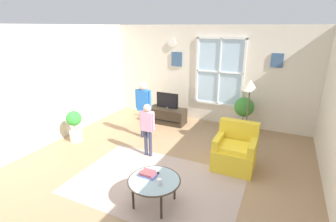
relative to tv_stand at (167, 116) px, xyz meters
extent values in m
cube|color=#9E7A56|center=(0.90, -2.49, -0.23)|extent=(6.25, 6.87, 0.02)
cube|color=beige|center=(0.90, 0.70, 1.12)|extent=(5.65, 0.12, 2.67)
cube|color=silver|center=(1.26, 0.63, 1.24)|extent=(1.27, 0.02, 1.78)
cube|color=white|center=(1.26, 0.61, 2.13)|extent=(1.33, 0.04, 0.06)
cube|color=white|center=(1.26, 0.61, 0.35)|extent=(1.33, 0.04, 0.06)
cube|color=white|center=(0.63, 0.61, 1.24)|extent=(0.06, 0.04, 1.78)
cube|color=white|center=(1.89, 0.61, 1.24)|extent=(0.06, 0.04, 1.78)
cube|color=white|center=(1.26, 0.61, 1.24)|extent=(0.03, 0.04, 1.78)
cube|color=white|center=(1.26, 0.61, 1.24)|extent=(1.27, 0.04, 0.03)
cube|color=#38567A|center=(0.00, 0.62, 1.52)|extent=(0.32, 0.03, 0.40)
cube|color=#38567A|center=(2.65, 0.62, 1.63)|extent=(0.28, 0.03, 0.34)
cylinder|color=silver|center=(-0.14, 0.61, 1.97)|extent=(0.24, 0.04, 0.24)
cube|color=beige|center=(-1.99, -2.49, 1.12)|extent=(0.12, 6.27, 2.67)
cube|color=tan|center=(1.06, -2.72, -0.21)|extent=(2.91, 1.96, 0.01)
cube|color=#2D2319|center=(0.00, 0.00, 0.00)|extent=(1.04, 0.47, 0.43)
cube|color=black|center=(0.00, -0.24, -0.06)|extent=(0.94, 0.02, 0.02)
cylinder|color=#4C4C4C|center=(0.00, 0.00, 0.24)|extent=(0.08, 0.08, 0.05)
cube|color=black|center=(0.00, 0.00, 0.45)|extent=(0.64, 0.05, 0.42)
cube|color=black|center=(0.00, -0.03, 0.45)|extent=(0.60, 0.01, 0.38)
cube|color=yellow|center=(2.19, -1.60, -0.01)|extent=(0.76, 0.72, 0.42)
cube|color=yellow|center=(2.19, -1.30, 0.43)|extent=(0.76, 0.16, 0.45)
cube|color=yellow|center=(1.87, -1.60, 0.30)|extent=(0.12, 0.65, 0.20)
cube|color=yellow|center=(2.51, -1.60, 0.30)|extent=(0.12, 0.65, 0.20)
cube|color=yellow|center=(2.19, -1.65, 0.24)|extent=(0.61, 0.50, 0.08)
cylinder|color=#99B2B7|center=(1.30, -3.21, 0.21)|extent=(0.79, 0.79, 0.02)
torus|color=#3F3328|center=(1.30, -3.21, 0.21)|extent=(0.81, 0.81, 0.02)
cylinder|color=#33281E|center=(1.06, -2.97, -0.01)|extent=(0.04, 0.04, 0.42)
cylinder|color=#33281E|center=(1.53, -2.97, -0.01)|extent=(0.04, 0.04, 0.42)
cylinder|color=#33281E|center=(1.06, -3.45, -0.01)|extent=(0.04, 0.04, 0.42)
cylinder|color=#33281E|center=(1.53, -3.45, -0.01)|extent=(0.04, 0.04, 0.42)
cube|color=#6477C9|center=(1.16, -3.16, 0.23)|extent=(0.26, 0.16, 0.02)
cube|color=#A04768|center=(1.16, -3.16, 0.26)|extent=(0.23, 0.16, 0.03)
cube|color=brown|center=(1.16, -3.16, 0.28)|extent=(0.20, 0.18, 0.02)
cylinder|color=white|center=(1.42, -3.27, 0.26)|extent=(0.07, 0.07, 0.08)
cube|color=black|center=(1.25, -3.09, 0.23)|extent=(0.10, 0.14, 0.02)
cylinder|color=#333851|center=(0.40, -1.90, 0.07)|extent=(0.07, 0.07, 0.58)
cylinder|color=#333851|center=(0.51, -1.90, 0.07)|extent=(0.07, 0.07, 0.58)
cube|color=#DB9EBC|center=(0.45, -1.90, 0.57)|extent=(0.25, 0.13, 0.41)
sphere|color=#D8AD8C|center=(0.45, -1.90, 0.86)|extent=(0.16, 0.16, 0.16)
cylinder|color=#DB9EBC|center=(0.31, -1.92, 0.59)|extent=(0.05, 0.05, 0.37)
cylinder|color=#DB9EBC|center=(0.60, -1.92, 0.59)|extent=(0.05, 0.05, 0.37)
cylinder|color=#333851|center=(-0.14, -1.14, 0.14)|extent=(0.09, 0.09, 0.71)
cylinder|color=#333851|center=(-0.01, -1.14, 0.14)|extent=(0.09, 0.09, 0.71)
cube|color=blue|center=(-0.08, -1.14, 0.75)|extent=(0.31, 0.16, 0.50)
sphere|color=beige|center=(-0.08, -1.14, 1.10)|extent=(0.19, 0.19, 0.19)
cylinder|color=blue|center=(-0.26, -1.16, 0.77)|extent=(0.06, 0.06, 0.45)
cylinder|color=blue|center=(0.10, -1.16, 0.77)|extent=(0.06, 0.06, 0.45)
cylinder|color=#9E6B4C|center=(2.04, 0.24, -0.10)|extent=(0.35, 0.35, 0.24)
cylinder|color=#4C7238|center=(2.04, 0.24, 0.12)|extent=(0.02, 0.02, 0.20)
sphere|color=#367F2E|center=(2.04, 0.24, 0.47)|extent=(0.50, 0.50, 0.50)
cylinder|color=silver|center=(-1.48, -2.01, -0.09)|extent=(0.29, 0.29, 0.26)
cylinder|color=#4C7238|center=(-1.48, -2.01, 0.11)|extent=(0.02, 0.02, 0.14)
sphere|color=green|center=(-1.48, -2.01, 0.36)|extent=(0.36, 0.36, 0.36)
cylinder|color=black|center=(2.25, -0.78, -0.20)|extent=(0.26, 0.26, 0.03)
cylinder|color=brown|center=(2.25, -0.78, 0.48)|extent=(0.03, 0.03, 1.38)
cone|color=beige|center=(2.25, -0.78, 1.27)|extent=(0.32, 0.32, 0.22)
camera|label=1|loc=(2.86, -6.05, 2.42)|focal=26.78mm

